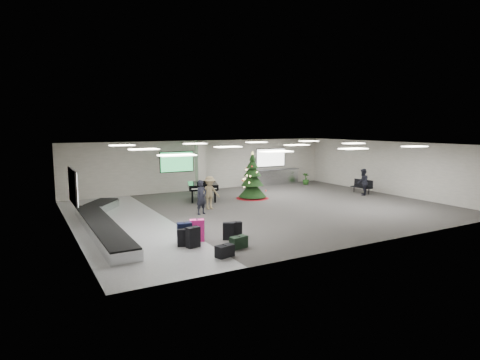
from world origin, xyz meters
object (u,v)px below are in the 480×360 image
pink_suitcase (197,230)px  grand_piano (203,186)px  traveler_a (201,197)px  traveler_bench (363,182)px  potted_plant_left (248,181)px  baggage_carousel (102,223)px  potted_plant_right (306,179)px  bench (363,186)px  christmas_tree (252,182)px  traveler_b (210,193)px  service_counter (273,177)px

pink_suitcase → grand_piano: (3.39, 7.16, 0.42)m
traveler_a → traveler_bench: 10.54m
grand_piano → potted_plant_left: grand_piano is taller
baggage_carousel → potted_plant_right: potted_plant_right is taller
baggage_carousel → potted_plant_right: 15.93m
grand_piano → potted_plant_right: (8.89, 2.14, -0.40)m
potted_plant_left → potted_plant_right: bearing=-7.5°
bench → potted_plant_left: 7.30m
bench → christmas_tree: bearing=155.9°
pink_suitcase → bench: size_ratio=0.59×
traveler_a → potted_plant_left: bearing=27.1°
bench → traveler_a: 11.11m
traveler_b → potted_plant_left: bearing=41.1°
grand_piano → service_counter: bearing=44.5°
pink_suitcase → bench: bench is taller
potted_plant_right → baggage_carousel: bearing=-159.3°
bench → traveler_bench: size_ratio=0.87×
christmas_tree → service_counter: bearing=44.2°
service_counter → traveler_a: 10.46m
christmas_tree → pink_suitcase: bearing=-133.6°
service_counter → potted_plant_right: (2.06, -1.11, -0.13)m
bench → potted_plant_left: bearing=125.5°
grand_piano → baggage_carousel: bearing=-130.8°
pink_suitcase → traveler_bench: traveler_bench is taller
baggage_carousel → pink_suitcase: pink_suitcase is taller
pink_suitcase → traveler_b: 5.67m
service_counter → pink_suitcase: bearing=-134.5°
grand_piano → potted_plant_right: size_ratio=2.88×
service_counter → pink_suitcase: size_ratio=4.95×
pink_suitcase → potted_plant_right: bearing=55.8°
pink_suitcase → potted_plant_right: (12.27, 9.30, 0.02)m
potted_plant_right → christmas_tree: bearing=-155.3°
traveler_a → traveler_b: 1.24m
service_counter → traveler_a: size_ratio=2.50×
baggage_carousel → traveler_b: traveler_b is taller
christmas_tree → traveler_b: christmas_tree is taller
service_counter → pink_suitcase: (-10.21, -10.41, -0.15)m
pink_suitcase → potted_plant_left: (7.88, 9.87, 0.05)m
traveler_a → potted_plant_right: (10.34, 5.28, -0.39)m
traveler_bench → bench: bearing=-178.7°
bench → traveler_bench: (-0.54, -0.53, 0.32)m
baggage_carousel → traveler_bench: bearing=1.8°
traveler_b → potted_plant_right: 10.46m
baggage_carousel → traveler_bench: traveler_bench is taller
traveler_a → traveler_b: traveler_b is taller
bench → traveler_b: size_ratio=0.84×
christmas_tree → potted_plant_right: bearing=24.7°
traveler_bench → service_counter: bearing=-113.2°
service_counter → grand_piano: bearing=-154.6°
traveler_a → traveler_b: bearing=29.6°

